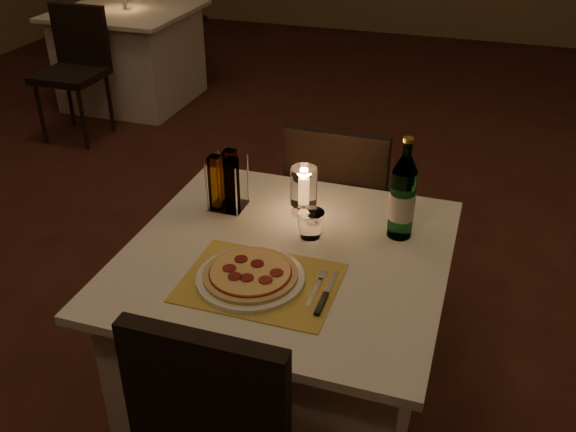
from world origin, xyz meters
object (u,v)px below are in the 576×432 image
(plate, at_px, (251,278))
(neighbor_table_left, at_px, (131,56))
(chair_far, at_px, (339,201))
(tumbler, at_px, (310,224))
(hurricane_candle, at_px, (304,188))
(pizza, at_px, (250,274))
(main_table, at_px, (286,341))
(water_bottle, at_px, (403,198))

(plate, bearing_deg, neighbor_table_left, 126.16)
(chair_far, distance_m, tumbler, 0.65)
(chair_far, bearing_deg, tumbler, -85.65)
(hurricane_candle, height_order, neighbor_table_left, hurricane_candle)
(pizza, height_order, tumbler, tumbler)
(main_table, distance_m, plate, 0.42)
(water_bottle, bearing_deg, main_table, -146.55)
(main_table, xyz_separation_m, pizza, (-0.05, -0.18, 0.39))
(pizza, height_order, hurricane_candle, hurricane_candle)
(pizza, height_order, water_bottle, water_bottle)
(water_bottle, bearing_deg, neighbor_table_left, 134.48)
(hurricane_candle, bearing_deg, plate, -94.45)
(plate, height_order, hurricane_candle, hurricane_candle)
(tumbler, bearing_deg, plate, -108.06)
(neighbor_table_left, bearing_deg, hurricane_candle, -49.20)
(plate, height_order, water_bottle, water_bottle)
(tumbler, distance_m, hurricane_candle, 0.16)
(tumbler, relative_size, neighbor_table_left, 0.09)
(water_bottle, height_order, neighbor_table_left, water_bottle)
(main_table, height_order, water_bottle, water_bottle)
(plate, xyz_separation_m, neighbor_table_left, (-2.20, 3.01, -0.38))
(main_table, height_order, hurricane_candle, hurricane_candle)
(plate, xyz_separation_m, tumbler, (0.10, 0.29, 0.03))
(chair_far, bearing_deg, water_bottle, -57.48)
(chair_far, height_order, water_bottle, water_bottle)
(chair_far, xyz_separation_m, tumbler, (0.05, -0.60, 0.24))
(plate, bearing_deg, main_table, 74.48)
(main_table, distance_m, pizza, 0.44)
(main_table, xyz_separation_m, neighbor_table_left, (-2.25, 2.83, 0.00))
(main_table, height_order, neighbor_table_left, same)
(tumbler, relative_size, water_bottle, 0.26)
(plate, distance_m, water_bottle, 0.55)
(plate, relative_size, water_bottle, 0.93)
(water_bottle, bearing_deg, chair_far, 122.52)
(main_table, height_order, plate, plate)
(main_table, relative_size, hurricane_candle, 5.67)
(hurricane_candle, bearing_deg, pizza, -94.45)
(tumbler, bearing_deg, pizza, -108.05)
(plate, height_order, pizza, pizza)
(plate, bearing_deg, tumbler, 71.94)
(chair_far, height_order, pizza, chair_far)
(plate, xyz_separation_m, pizza, (0.00, -0.00, 0.02))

